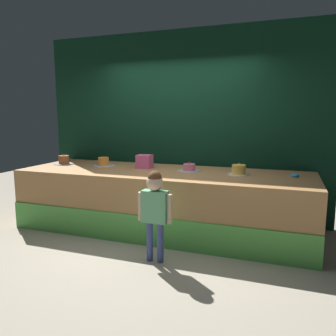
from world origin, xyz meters
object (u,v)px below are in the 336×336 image
object	(u,v)px
child_figure	(155,204)
donut	(295,175)
pink_box	(145,162)
cake_center_left	(103,162)
cake_far_right	(239,170)
cake_center_right	(189,168)
cake_far_left	(64,160)

from	to	relation	value
child_figure	donut	bearing A→B (deg)	39.67
pink_box	donut	distance (m)	2.09
child_figure	cake_center_left	distance (m)	1.80
donut	cake_far_right	bearing A→B (deg)	-172.96
donut	cake_center_right	distance (m)	1.39
donut	cake_center_right	xyz separation A→B (m)	(-1.39, -0.04, 0.02)
cake_center_left	cake_far_right	bearing A→B (deg)	-1.90
donut	cake_center_left	world-z (taller)	cake_center_left
child_figure	cake_center_left	bearing A→B (deg)	138.55
pink_box	cake_center_left	distance (m)	0.70
donut	cake_center_left	xyz separation A→B (m)	(-2.79, -0.02, 0.04)
cake_far_left	cake_center_left	world-z (taller)	cake_far_left
pink_box	cake_far_right	bearing A→B (deg)	-2.99
child_figure	donut	xyz separation A→B (m)	(1.45, 1.20, 0.20)
child_figure	cake_far_left	xyz separation A→B (m)	(-2.04, 1.13, 0.24)
child_figure	cake_far_left	bearing A→B (deg)	150.97
cake_far_left	cake_center_right	distance (m)	2.09
child_figure	pink_box	distance (m)	1.38
pink_box	cake_far_right	xyz separation A→B (m)	(1.39, -0.07, -0.04)
pink_box	cake_center_left	world-z (taller)	pink_box
cake_center_left	cake_center_right	bearing A→B (deg)	-0.94
cake_far_right	cake_center_left	bearing A→B (deg)	178.10
cake_center_right	cake_far_right	world-z (taller)	cake_far_right
cake_far_right	cake_far_left	bearing A→B (deg)	179.66
child_figure	cake_far_right	distance (m)	1.36
cake_far_left	cake_center_left	bearing A→B (deg)	4.35
child_figure	pink_box	xyz separation A→B (m)	(-0.64, 1.19, 0.28)
donut	child_figure	bearing A→B (deg)	-140.33
cake_center_right	cake_far_right	bearing A→B (deg)	-3.83
donut	cake_far_left	distance (m)	3.48
child_figure	donut	world-z (taller)	child_figure
pink_box	child_figure	bearing A→B (deg)	-61.54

